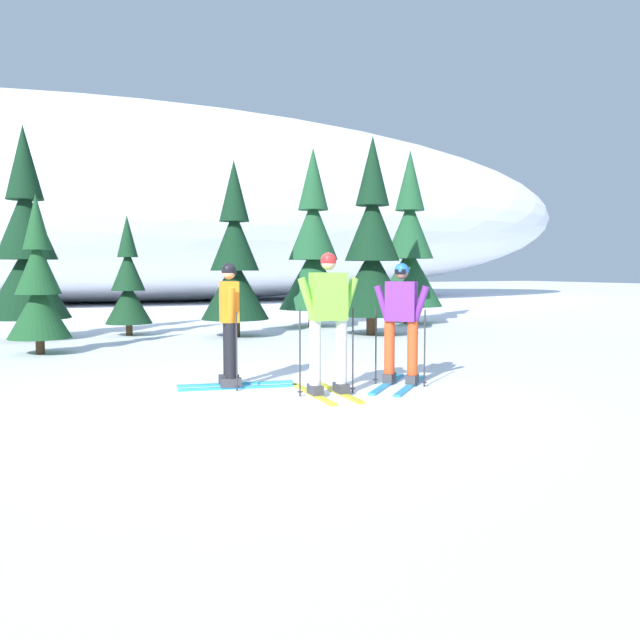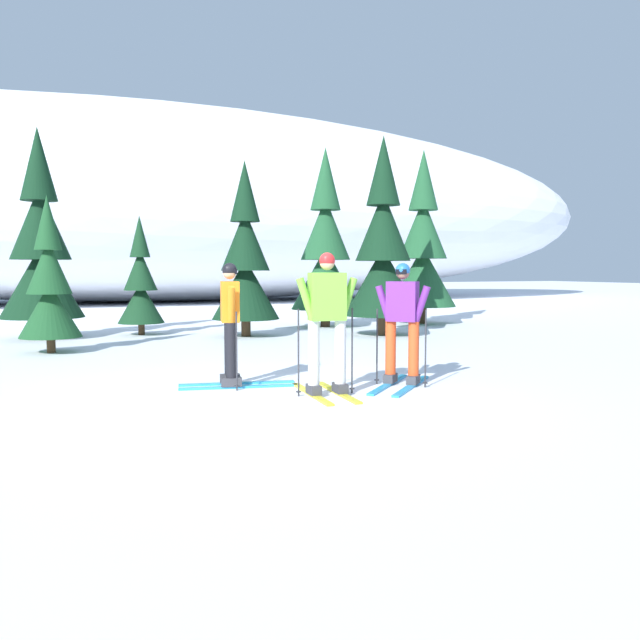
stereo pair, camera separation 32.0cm
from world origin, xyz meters
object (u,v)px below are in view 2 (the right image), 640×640
at_px(pine_tree_left, 49,287).
at_px(pine_tree_far_left, 41,251).
at_px(pine_tree_center, 245,263).
at_px(pine_tree_right, 383,253).
at_px(skier_orange_jacket, 231,323).
at_px(pine_tree_center_right, 325,252).
at_px(pine_tree_far_right, 423,251).
at_px(pine_tree_center_left, 141,285).
at_px(skier_lime_jacket, 327,319).
at_px(skier_purple_jacket, 402,322).

bearing_deg(pine_tree_left, pine_tree_far_left, 91.44).
distance_m(pine_tree_center, pine_tree_right, 3.37).
relative_size(skier_orange_jacket, pine_tree_center_right, 0.34).
height_order(pine_tree_center_right, pine_tree_far_right, pine_tree_far_right).
height_order(skier_orange_jacket, pine_tree_far_left, pine_tree_far_left).
relative_size(pine_tree_left, pine_tree_right, 0.63).
bearing_deg(pine_tree_far_right, pine_tree_center_left, -178.98).
bearing_deg(pine_tree_center, skier_orange_jacket, -109.08).
height_order(pine_tree_center_left, pine_tree_far_right, pine_tree_far_right).
relative_size(skier_orange_jacket, pine_tree_left, 0.56).
xyz_separation_m(pine_tree_far_left, pine_tree_right, (7.70, -2.55, -0.02)).
xyz_separation_m(skier_orange_jacket, skier_lime_jacket, (0.96, -1.14, 0.10)).
height_order(pine_tree_left, pine_tree_right, pine_tree_right).
distance_m(skier_lime_jacket, pine_tree_center_right, 10.35).
relative_size(skier_orange_jacket, pine_tree_far_left, 0.35).
xyz_separation_m(skier_orange_jacket, pine_tree_right, (5.44, 5.48, 1.14)).
distance_m(pine_tree_left, pine_tree_center_right, 8.05).
height_order(skier_orange_jacket, pine_tree_center_right, pine_tree_center_right).
xyz_separation_m(skier_orange_jacket, pine_tree_far_left, (-2.26, 8.03, 1.16)).
bearing_deg(pine_tree_center_left, pine_tree_center, -31.51).
distance_m(skier_orange_jacket, pine_tree_center, 7.02).
bearing_deg(pine_tree_far_left, pine_tree_center_left, -1.27).
xyz_separation_m(pine_tree_center_left, pine_tree_center, (2.27, -1.39, 0.54)).
bearing_deg(skier_orange_jacket, pine_tree_far_left, 105.71).
xyz_separation_m(pine_tree_left, pine_tree_center_left, (2.19, 2.93, -0.05)).
distance_m(pine_tree_center_left, pine_tree_far_right, 8.32).
relative_size(pine_tree_center, pine_tree_center_right, 0.84).
xyz_separation_m(skier_lime_jacket, pine_tree_center, (1.32, 7.72, 0.77)).
relative_size(skier_purple_jacket, pine_tree_right, 0.35).
xyz_separation_m(skier_purple_jacket, pine_tree_far_left, (-4.50, 8.89, 1.16)).
height_order(skier_lime_jacket, pine_tree_center_left, pine_tree_center_left).
relative_size(skier_purple_jacket, skier_lime_jacket, 0.93).
xyz_separation_m(skier_purple_jacket, pine_tree_far_right, (6.02, 8.99, 1.25)).
xyz_separation_m(pine_tree_center, pine_tree_center_right, (2.87, 1.68, 0.33)).
distance_m(pine_tree_far_left, pine_tree_center_right, 7.41).
height_order(skier_purple_jacket, pine_tree_far_left, pine_tree_far_left).
height_order(skier_purple_jacket, pine_tree_center, pine_tree_center).
distance_m(pine_tree_far_left, pine_tree_left, 3.08).
bearing_deg(pine_tree_far_right, pine_tree_center_right, 177.49).
height_order(pine_tree_center, pine_tree_right, pine_tree_right).
xyz_separation_m(pine_tree_right, pine_tree_far_right, (2.82, 2.65, 0.12)).
relative_size(pine_tree_far_left, pine_tree_left, 1.60).
height_order(skier_purple_jacket, pine_tree_center_left, pine_tree_center_left).
relative_size(skier_lime_jacket, pine_tree_far_right, 0.36).
height_order(skier_lime_jacket, pine_tree_far_left, pine_tree_far_left).
bearing_deg(skier_orange_jacket, skier_lime_jacket, -50.08).
height_order(skier_lime_jacket, pine_tree_left, pine_tree_left).
distance_m(skier_lime_jacket, pine_tree_left, 6.95).
height_order(pine_tree_left, pine_tree_far_right, pine_tree_far_right).
height_order(skier_purple_jacket, skier_lime_jacket, skier_lime_jacket).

